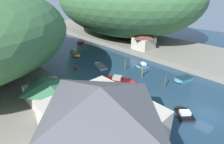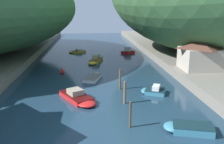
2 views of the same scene
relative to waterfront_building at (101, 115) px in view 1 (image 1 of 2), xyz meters
name	(u,v)px [view 1 (image 1 of 2)]	position (x,y,z in m)	size (l,w,h in m)	color
water_surface	(90,61)	(15.94, 23.94, -5.09)	(130.00, 130.00, 0.00)	#1E384C
right_bank	(143,43)	(39.15, 23.94, -4.42)	(22.00, 120.00, 1.34)	slate
waterfront_building	(101,115)	(0.00, 0.00, 0.00)	(10.69, 12.24, 7.24)	#B2A899
boathouse_shed	(48,92)	(-0.95, 11.37, -1.80)	(5.85, 7.01, 3.78)	#B2A899
right_bank_cottage	(144,41)	(32.03, 18.56, -1.45)	(5.97, 5.51, 4.47)	#B2A899
boat_moored_right	(121,80)	(13.68, 10.17, -4.70)	(4.95, 6.48, 1.22)	red
boat_far_right_bank	(45,48)	(12.06, 42.73, -4.80)	(4.32, 2.81, 0.91)	gold
boat_open_rowboat	(100,66)	(15.68, 19.44, -4.82)	(3.32, 5.38, 0.55)	white
boat_small_dinghy	(142,66)	(23.09, 11.98, -4.75)	(3.65, 3.18, 1.09)	teal
boat_near_quay	(75,53)	(16.17, 31.18, -4.66)	(3.34, 6.26, 1.43)	gold
boat_far_upstream	(81,42)	(24.49, 40.73, -4.66)	(4.02, 3.95, 1.47)	red
boat_white_cruiser	(183,79)	(23.51, 1.72, -4.75)	(4.66, 3.05, 0.70)	teal
boat_navy_launch	(183,113)	(13.18, -3.60, -4.80)	(3.96, 4.10, 0.94)	black
mooring_post_nearest	(165,81)	(18.66, 2.97, -3.81)	(0.22, 0.22, 2.55)	#4C3D2D
mooring_post_second	(142,71)	(18.99, 8.83, -3.73)	(0.30, 0.30, 2.71)	brown
mooring_post_middle	(125,64)	(19.07, 13.97, -3.70)	(0.26, 0.26, 2.77)	brown
channel_buoy_near	(75,67)	(10.62, 22.48, -4.66)	(0.74, 0.74, 1.11)	red
person_on_quay	(100,120)	(1.45, 2.07, -2.77)	(0.34, 0.43, 1.69)	#282D3D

